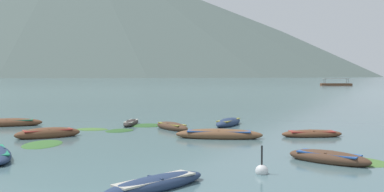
{
  "coord_description": "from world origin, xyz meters",
  "views": [
    {
      "loc": [
        2.77,
        -8.41,
        3.23
      ],
      "look_at": [
        0.73,
        37.2,
        1.11
      ],
      "focal_mm": 41.2,
      "sensor_mm": 36.0,
      "label": 1
    }
  ],
  "objects_px": {
    "rowboat_2": "(219,134)",
    "ferry_0": "(336,84)",
    "rowboat_11": "(172,126)",
    "mooring_buoy": "(262,171)",
    "rowboat_1": "(228,123)",
    "rowboat_6": "(155,184)",
    "rowboat_4": "(48,133)",
    "rowboat_5": "(312,134)",
    "rowboat_8": "(131,123)",
    "rowboat_9": "(7,123)",
    "rowboat_3": "(329,158)"
  },
  "relations": [
    {
      "from": "rowboat_4",
      "to": "rowboat_1",
      "type": "bearing_deg",
      "value": 31.9
    },
    {
      "from": "rowboat_9",
      "to": "rowboat_6",
      "type": "bearing_deg",
      "value": -52.93
    },
    {
      "from": "rowboat_2",
      "to": "rowboat_9",
      "type": "relative_size",
      "value": 1.04
    },
    {
      "from": "rowboat_9",
      "to": "mooring_buoy",
      "type": "relative_size",
      "value": 4.13
    },
    {
      "from": "rowboat_2",
      "to": "rowboat_3",
      "type": "height_order",
      "value": "rowboat_2"
    },
    {
      "from": "rowboat_6",
      "to": "rowboat_8",
      "type": "xyz_separation_m",
      "value": [
        -3.68,
        16.16,
        -0.02
      ]
    },
    {
      "from": "rowboat_1",
      "to": "rowboat_6",
      "type": "distance_m",
      "value": 16.44
    },
    {
      "from": "rowboat_3",
      "to": "ferry_0",
      "type": "relative_size",
      "value": 0.32
    },
    {
      "from": "rowboat_2",
      "to": "mooring_buoy",
      "type": "xyz_separation_m",
      "value": [
        1.27,
        -8.18,
        -0.09
      ]
    },
    {
      "from": "rowboat_6",
      "to": "rowboat_4",
      "type": "bearing_deg",
      "value": 124.31
    },
    {
      "from": "rowboat_11",
      "to": "mooring_buoy",
      "type": "distance_m",
      "value": 12.48
    },
    {
      "from": "rowboat_5",
      "to": "rowboat_9",
      "type": "relative_size",
      "value": 0.76
    },
    {
      "from": "rowboat_1",
      "to": "rowboat_9",
      "type": "height_order",
      "value": "rowboat_9"
    },
    {
      "from": "rowboat_2",
      "to": "rowboat_8",
      "type": "bearing_deg",
      "value": 133.91
    },
    {
      "from": "rowboat_11",
      "to": "ferry_0",
      "type": "height_order",
      "value": "ferry_0"
    },
    {
      "from": "rowboat_4",
      "to": "rowboat_8",
      "type": "bearing_deg",
      "value": 61.14
    },
    {
      "from": "rowboat_1",
      "to": "rowboat_3",
      "type": "relative_size",
      "value": 1.21
    },
    {
      "from": "rowboat_8",
      "to": "mooring_buoy",
      "type": "xyz_separation_m",
      "value": [
        6.93,
        -14.05,
        -0.03
      ]
    },
    {
      "from": "rowboat_11",
      "to": "rowboat_3",
      "type": "bearing_deg",
      "value": -55.43
    },
    {
      "from": "rowboat_1",
      "to": "rowboat_4",
      "type": "height_order",
      "value": "rowboat_4"
    },
    {
      "from": "rowboat_2",
      "to": "rowboat_8",
      "type": "relative_size",
      "value": 1.46
    },
    {
      "from": "rowboat_8",
      "to": "ferry_0",
      "type": "bearing_deg",
      "value": 68.49
    },
    {
      "from": "rowboat_1",
      "to": "rowboat_3",
      "type": "distance_m",
      "value": 12.51
    },
    {
      "from": "rowboat_5",
      "to": "ferry_0",
      "type": "relative_size",
      "value": 0.35
    },
    {
      "from": "rowboat_4",
      "to": "rowboat_11",
      "type": "bearing_deg",
      "value": 31.05
    },
    {
      "from": "rowboat_11",
      "to": "mooring_buoy",
      "type": "xyz_separation_m",
      "value": [
        4.03,
        -11.81,
        -0.07
      ]
    },
    {
      "from": "rowboat_2",
      "to": "ferry_0",
      "type": "height_order",
      "value": "ferry_0"
    },
    {
      "from": "rowboat_4",
      "to": "rowboat_6",
      "type": "relative_size",
      "value": 1.03
    },
    {
      "from": "rowboat_6",
      "to": "rowboat_11",
      "type": "bearing_deg",
      "value": 93.24
    },
    {
      "from": "rowboat_1",
      "to": "rowboat_6",
      "type": "xyz_separation_m",
      "value": [
        -2.69,
        -16.21,
        -0.03
      ]
    },
    {
      "from": "rowboat_3",
      "to": "ferry_0",
      "type": "height_order",
      "value": "ferry_0"
    },
    {
      "from": "rowboat_4",
      "to": "ferry_0",
      "type": "relative_size",
      "value": 0.35
    },
    {
      "from": "rowboat_6",
      "to": "rowboat_8",
      "type": "bearing_deg",
      "value": 102.82
    },
    {
      "from": "rowboat_1",
      "to": "ferry_0",
      "type": "xyz_separation_m",
      "value": [
        38.83,
        114.62,
        0.26
      ]
    },
    {
      "from": "rowboat_8",
      "to": "ferry_0",
      "type": "height_order",
      "value": "ferry_0"
    },
    {
      "from": "rowboat_1",
      "to": "mooring_buoy",
      "type": "xyz_separation_m",
      "value": [
        0.56,
        -14.1,
        -0.08
      ]
    },
    {
      "from": "rowboat_2",
      "to": "mooring_buoy",
      "type": "bearing_deg",
      "value": -81.16
    },
    {
      "from": "rowboat_11",
      "to": "rowboat_8",
      "type": "bearing_deg",
      "value": 142.25
    },
    {
      "from": "rowboat_4",
      "to": "ferry_0",
      "type": "bearing_deg",
      "value": 68.1
    },
    {
      "from": "rowboat_4",
      "to": "ferry_0",
      "type": "xyz_separation_m",
      "value": [
        48.49,
        120.63,
        0.24
      ]
    },
    {
      "from": "rowboat_3",
      "to": "rowboat_11",
      "type": "distance_m",
      "value": 11.88
    },
    {
      "from": "ferry_0",
      "to": "rowboat_9",
      "type": "bearing_deg",
      "value": -114.63
    },
    {
      "from": "rowboat_5",
      "to": "rowboat_8",
      "type": "bearing_deg",
      "value": 154.35
    },
    {
      "from": "rowboat_5",
      "to": "rowboat_1",
      "type": "bearing_deg",
      "value": 129.38
    },
    {
      "from": "rowboat_5",
      "to": "rowboat_6",
      "type": "height_order",
      "value": "rowboat_6"
    },
    {
      "from": "rowboat_4",
      "to": "mooring_buoy",
      "type": "xyz_separation_m",
      "value": [
        10.21,
        -8.09,
        -0.1
      ]
    },
    {
      "from": "rowboat_5",
      "to": "ferry_0",
      "type": "distance_m",
      "value": 124.65
    },
    {
      "from": "rowboat_5",
      "to": "rowboat_11",
      "type": "xyz_separation_m",
      "value": [
        -7.69,
        2.84,
        0.02
      ]
    },
    {
      "from": "rowboat_8",
      "to": "rowboat_4",
      "type": "bearing_deg",
      "value": -118.86
    },
    {
      "from": "rowboat_3",
      "to": "rowboat_9",
      "type": "height_order",
      "value": "rowboat_9"
    }
  ]
}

